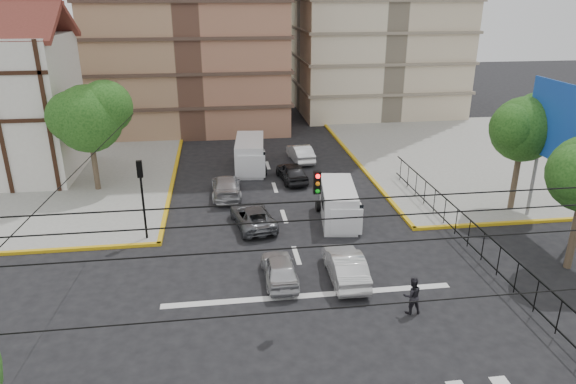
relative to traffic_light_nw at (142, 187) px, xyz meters
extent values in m
plane|color=black|center=(7.80, -7.80, -3.11)|extent=(160.00, 160.00, 0.00)
cube|color=gray|center=(27.80, 12.20, -3.04)|extent=(26.00, 26.00, 0.15)
cube|color=silver|center=(7.80, -6.60, -3.11)|extent=(13.00, 0.40, 0.01)
cylinder|color=slate|center=(22.30, 0.20, -0.96)|extent=(0.20, 0.20, 4.00)
cube|color=silver|center=(22.30, -1.80, 3.04)|extent=(0.25, 6.00, 4.00)
cube|color=blue|center=(22.10, -1.80, 3.04)|extent=(0.08, 6.20, 4.20)
cylinder|color=#473828|center=(20.80, -5.80, -1.01)|extent=(0.36, 0.36, 4.20)
cylinder|color=#473828|center=(21.80, 1.20, -0.87)|extent=(0.36, 0.36, 4.48)
sphere|color=#153E11|center=(21.80, 1.20, 2.05)|extent=(3.80, 3.80, 3.80)
sphere|color=#153E11|center=(22.75, 1.50, 2.62)|extent=(3.04, 3.04, 3.04)
sphere|color=#153E11|center=(21.04, 0.90, 2.24)|extent=(2.85, 2.85, 2.85)
cylinder|color=#473828|center=(-4.20, 8.20, -1.01)|extent=(0.36, 0.36, 4.20)
sphere|color=#153E11|center=(-4.20, 8.20, 1.89)|extent=(4.40, 4.40, 4.40)
sphere|color=#153E11|center=(-3.10, 8.50, 2.55)|extent=(3.52, 3.52, 3.52)
sphere|color=#153E11|center=(-5.08, 7.90, 2.11)|extent=(3.30, 3.30, 3.30)
cylinder|color=black|center=(0.00, 0.00, -1.21)|extent=(0.12, 0.12, 3.50)
cube|color=black|center=(0.00, 0.00, 0.99)|extent=(0.28, 0.22, 0.90)
sphere|color=#FF0C0C|center=(0.00, 0.00, 1.29)|extent=(0.17, 0.17, 0.17)
cube|color=black|center=(7.80, -7.80, 2.69)|extent=(0.28, 0.22, 0.90)
cylinder|color=black|center=(7.80, -16.80, 3.14)|extent=(18.00, 0.03, 0.03)
cube|color=silver|center=(10.88, 1.25, -2.04)|extent=(2.47, 4.86, 2.14)
cube|color=silver|center=(10.88, -0.61, -2.18)|extent=(1.90, 1.35, 1.49)
cube|color=black|center=(10.88, -0.93, -1.67)|extent=(1.72, 0.33, 0.84)
cylinder|color=black|center=(9.99, -0.23, -2.79)|extent=(0.25, 0.65, 0.65)
cylinder|color=black|center=(11.76, -0.23, -2.79)|extent=(0.25, 0.65, 0.65)
cylinder|color=black|center=(9.99, 2.74, -2.79)|extent=(0.25, 0.65, 0.65)
cylinder|color=black|center=(11.76, 2.74, -2.79)|extent=(0.25, 0.65, 0.65)
cube|color=silver|center=(6.39, 11.49, -1.93)|extent=(2.51, 5.30, 2.36)
cube|color=silver|center=(6.39, 9.43, -2.09)|extent=(2.05, 1.40, 1.64)
cube|color=black|center=(6.39, 9.07, -1.52)|extent=(1.90, 0.27, 0.92)
cylinder|color=black|center=(5.41, 9.84, -2.75)|extent=(0.25, 0.72, 0.72)
cylinder|color=black|center=(7.36, 9.84, -2.75)|extent=(0.25, 0.72, 0.72)
cylinder|color=black|center=(5.41, 13.13, -2.75)|extent=(0.25, 0.72, 0.72)
cylinder|color=black|center=(7.36, 13.13, -2.75)|extent=(0.25, 0.72, 0.72)
imported|color=silver|center=(6.65, -5.13, -2.47)|extent=(1.56, 3.77, 1.28)
imported|color=silver|center=(9.71, -5.38, -2.41)|extent=(1.56, 4.30, 1.41)
imported|color=#5B5D63|center=(5.85, 1.09, -2.50)|extent=(2.75, 4.68, 1.22)
imported|color=#A6A7AB|center=(4.45, 6.11, -2.44)|extent=(1.91, 4.64, 1.34)
imported|color=black|center=(9.16, 8.37, -2.42)|extent=(2.12, 4.21, 1.38)
imported|color=white|center=(10.51, 12.96, -2.43)|extent=(1.85, 4.26, 1.36)
imported|color=black|center=(11.80, -8.45, -2.29)|extent=(0.81, 0.64, 1.65)
camera|label=1|loc=(4.21, -25.92, 9.41)|focal=32.00mm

